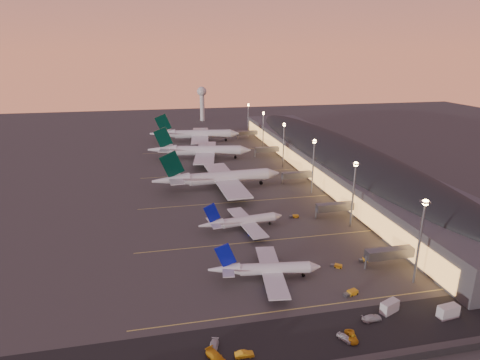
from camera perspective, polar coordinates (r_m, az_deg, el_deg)
name	(u,v)px	position (r m, az deg, el deg)	size (l,w,h in m)	color
ground	(260,235)	(148.99, 2.85, -7.81)	(700.00, 700.00, 0.00)	#3D3A38
airliner_narrow_south	(265,269)	(121.46, 3.58, -12.53)	(33.59, 30.23, 11.99)	silver
airliner_narrow_north	(242,221)	(152.43, 0.26, -5.90)	(33.50, 30.17, 11.96)	silver
airliner_wide_near	(218,178)	(196.68, -3.10, 0.29)	(63.76, 58.13, 20.41)	silver
airliner_wide_mid	(200,151)	(252.25, -5.73, 4.17)	(64.05, 59.08, 20.55)	silver
airliner_wide_far	(195,134)	(302.76, -6.41, 6.48)	(66.42, 60.98, 21.25)	silver
terminal_building	(334,156)	(230.95, 13.26, 3.40)	(56.35, 255.00, 17.46)	#47484C
light_masts	(296,145)	(212.47, 7.91, 4.91)	(2.20, 217.20, 25.90)	slate
radar_tower	(202,98)	(394.63, -5.42, 11.55)	(9.00, 9.00, 32.50)	silver
service_lane	(319,335)	(103.92, 11.22, -20.86)	(260.00, 16.00, 0.01)	black
lane_markings	(238,198)	(184.87, -0.29, -2.57)	(90.00, 180.36, 0.00)	#D8C659
baggage_tug_a	(351,293)	(119.38, 15.51, -15.23)	(4.51, 2.87, 1.26)	gold
baggage_tug_b	(365,260)	(137.44, 17.35, -10.79)	(3.63, 1.88, 1.03)	gold
baggage_tug_c	(294,216)	(164.98, 7.76, -5.15)	(3.80, 1.94, 1.08)	gold
catering_truck_a	(390,307)	(115.40, 20.59, -16.51)	(6.01, 4.07, 3.16)	silver
catering_truck_b	(449,312)	(119.30, 27.60, -16.25)	(6.13, 2.95, 3.32)	silver
baggage_tug_d	(337,266)	(131.60, 13.60, -11.79)	(3.60, 3.06, 1.03)	gold
service_van_a	(214,347)	(98.36, -3.78, -22.58)	(1.96, 4.82, 1.40)	silver
service_van_b	(216,357)	(95.72, -3.44, -23.81)	(2.37, 5.83, 1.69)	gold
service_van_c	(345,338)	(103.46, 14.71, -20.86)	(1.65, 4.09, 1.39)	silver
service_van_d	(352,337)	(104.13, 15.58, -20.67)	(2.26, 4.91, 1.36)	gold
service_van_e	(372,318)	(111.20, 18.24, -18.12)	(2.09, 5.14, 1.49)	silver
service_van_f	(244,354)	(96.39, 0.61, -23.53)	(1.50, 4.31, 1.42)	gold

